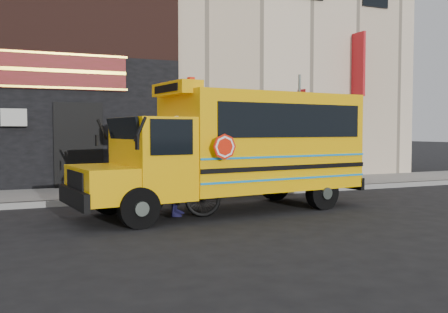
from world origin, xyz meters
TOP-DOWN VIEW (x-y plane):
  - ground at (0.00, 0.00)m, footprint 120.00×120.00m
  - curb at (0.00, 2.60)m, footprint 40.00×0.20m
  - sidewalk at (0.00, 4.10)m, footprint 40.00×3.00m
  - building at (-0.04, 10.45)m, footprint 20.00×10.70m
  - school_bus at (-0.15, 0.36)m, footprint 7.12×3.00m
  - sign_pole at (2.94, 2.68)m, footprint 0.11×0.30m
  - bicycle at (-1.86, -0.06)m, footprint 2.08×1.17m
  - cyclist at (-1.80, -0.06)m, footprint 0.73×0.87m

SIDE VIEW (x-z plane):
  - ground at x=0.00m, z-range 0.00..0.00m
  - curb at x=0.00m, z-range 0.00..0.15m
  - sidewalk at x=0.00m, z-range 0.00..0.15m
  - bicycle at x=-1.86m, z-range 0.00..1.20m
  - cyclist at x=-1.80m, z-range 0.00..2.03m
  - school_bus at x=-0.15m, z-range 0.05..2.97m
  - sign_pole at x=2.94m, z-range 0.17..3.72m
  - building at x=-0.04m, z-range 0.13..12.13m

